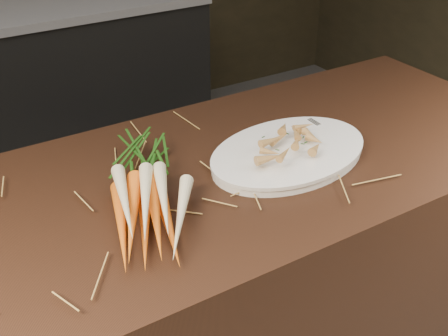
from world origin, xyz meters
The scene contains 6 objects.
back_counter centered at (0.30, 2.18, 0.42)m, with size 1.82×0.62×0.84m.
straw_bedding centered at (0.00, 0.30, 0.91)m, with size 1.40×0.60×0.02m, color #AC7F43, non-canonical shape.
root_veg_bunch centered at (0.12, 0.30, 0.95)m, with size 0.33×0.53×0.10m.
serving_platter centered at (0.48, 0.26, 0.91)m, with size 0.42×0.28×0.02m, color white, non-canonical shape.
roasted_veg_heap centered at (0.48, 0.26, 0.95)m, with size 0.21×0.15×0.05m, color #A27136, non-canonical shape.
serving_fork centered at (0.63, 0.26, 0.92)m, with size 0.01×0.16×0.00m, color silver.
Camera 1 is at (-0.27, -0.66, 1.59)m, focal length 45.00 mm.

